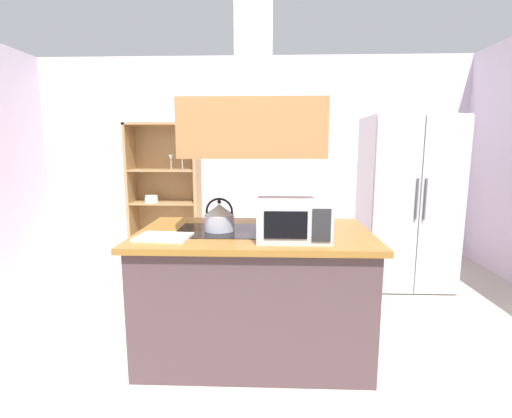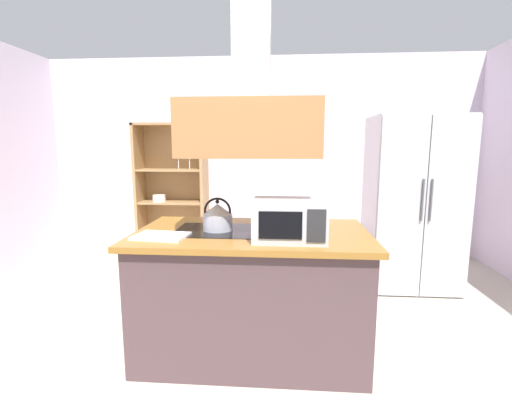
{
  "view_description": "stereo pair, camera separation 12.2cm",
  "coord_description": "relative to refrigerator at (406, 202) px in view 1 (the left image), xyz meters",
  "views": [
    {
      "loc": [
        0.27,
        -2.33,
        1.49
      ],
      "look_at": [
        0.16,
        0.59,
        1.0
      ],
      "focal_mm": 26.2,
      "sensor_mm": 36.0,
      "label": 1
    },
    {
      "loc": [
        0.39,
        -2.32,
        1.49
      ],
      "look_at": [
        0.16,
        0.59,
        1.0
      ],
      "focal_mm": 26.2,
      "sensor_mm": 36.0,
      "label": 2
    }
  ],
  "objects": [
    {
      "name": "kettle",
      "position": [
        -1.81,
        -1.44,
        0.1
      ],
      "size": [
        0.21,
        0.21,
        0.23
      ],
      "color": "#B0B3C5",
      "rests_on": "kitchen_island"
    },
    {
      "name": "refrigerator",
      "position": [
        0.0,
        0.0,
        0.0
      ],
      "size": [
        0.9,
        0.77,
        1.8
      ],
      "color": "#BCB3BA",
      "rests_on": "ground"
    },
    {
      "name": "range_hood",
      "position": [
        -1.57,
        -1.44,
        0.82
      ],
      "size": [
        0.9,
        0.7,
        1.28
      ],
      "color": "#A06A3C"
    },
    {
      "name": "kitchen_island",
      "position": [
        -1.57,
        -1.44,
        -0.45
      ],
      "size": [
        1.63,
        0.99,
        0.9
      ],
      "color": "#4A373A",
      "rests_on": "ground"
    },
    {
      "name": "dish_cabinet",
      "position": [
        -2.92,
        1.1,
        -0.1
      ],
      "size": [
        0.96,
        0.4,
        1.8
      ],
      "color": "#A57D4F",
      "rests_on": "ground"
    },
    {
      "name": "wall_back",
      "position": [
        -1.73,
        1.32,
        0.45
      ],
      "size": [
        6.0,
        0.12,
        2.7
      ],
      "primitive_type": "cube",
      "color": "silver",
      "rests_on": "ground"
    },
    {
      "name": "microwave",
      "position": [
        -1.31,
        -1.67,
        0.13
      ],
      "size": [
        0.46,
        0.35,
        0.26
      ],
      "color": "#B7BABF",
      "rests_on": "kitchen_island"
    },
    {
      "name": "cutting_board",
      "position": [
        -2.15,
        -1.68,
        0.01
      ],
      "size": [
        0.36,
        0.28,
        0.02
      ],
      "primitive_type": "cube",
      "rotation": [
        0.0,
        0.0,
        -0.11
      ],
      "color": "white",
      "rests_on": "kitchen_island"
    },
    {
      "name": "ground_plane",
      "position": [
        -1.73,
        -1.68,
        -0.9
      ],
      "size": [
        7.8,
        7.8,
        0.0
      ],
      "primitive_type": "plane",
      "color": "#C1B5A2"
    }
  ]
}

